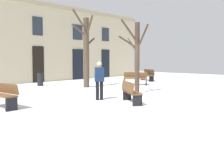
{
  "coord_description": "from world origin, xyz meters",
  "views": [
    {
      "loc": [
        -10.24,
        -7.58,
        1.75
      ],
      "look_at": [
        0.0,
        1.86,
        0.9
      ],
      "focal_mm": 40.82,
      "sensor_mm": 36.0,
      "label": 1
    }
  ],
  "objects_px": {
    "tree_center": "(137,55)",
    "bench_near_center_tree": "(135,79)",
    "tree_foreground": "(86,50)",
    "litter_bin": "(40,79)",
    "bench_near_lamp": "(148,75)",
    "bench_facing_shops": "(131,92)",
    "bench_back_to_back_left": "(2,95)",
    "person_strolling": "(99,79)",
    "streetlamp": "(87,49)"
  },
  "relations": [
    {
      "from": "bench_near_center_tree",
      "to": "person_strolling",
      "type": "xyz_separation_m",
      "value": [
        -6.03,
        -2.69,
        0.47
      ]
    },
    {
      "from": "tree_center",
      "to": "litter_bin",
      "type": "relative_size",
      "value": 4.23
    },
    {
      "from": "tree_center",
      "to": "bench_near_lamp",
      "type": "distance_m",
      "value": 7.73
    },
    {
      "from": "bench_near_center_tree",
      "to": "bench_facing_shops",
      "type": "height_order",
      "value": "same"
    },
    {
      "from": "tree_foreground",
      "to": "litter_bin",
      "type": "relative_size",
      "value": 5.1
    },
    {
      "from": "tree_foreground",
      "to": "bench_near_center_tree",
      "type": "bearing_deg",
      "value": -23.4
    },
    {
      "from": "streetlamp",
      "to": "bench_facing_shops",
      "type": "relative_size",
      "value": 2.78
    },
    {
      "from": "person_strolling",
      "to": "bench_facing_shops",
      "type": "bearing_deg",
      "value": 134.76
    },
    {
      "from": "bench_back_to_back_left",
      "to": "tree_foreground",
      "type": "bearing_deg",
      "value": 108.95
    },
    {
      "from": "tree_center",
      "to": "litter_bin",
      "type": "xyz_separation_m",
      "value": [
        -1.36,
        6.8,
        -1.51
      ]
    },
    {
      "from": "streetlamp",
      "to": "person_strolling",
      "type": "height_order",
      "value": "streetlamp"
    },
    {
      "from": "tree_center",
      "to": "person_strolling",
      "type": "xyz_separation_m",
      "value": [
        -2.76,
        -0.13,
        -1.05
      ]
    },
    {
      "from": "streetlamp",
      "to": "bench_near_lamp",
      "type": "xyz_separation_m",
      "value": [
        3.07,
        -3.77,
        -2.08
      ]
    },
    {
      "from": "tree_foreground",
      "to": "streetlamp",
      "type": "xyz_separation_m",
      "value": [
        3.38,
        3.66,
        0.26
      ]
    },
    {
      "from": "tree_center",
      "to": "person_strolling",
      "type": "relative_size",
      "value": 2.28
    },
    {
      "from": "bench_near_lamp",
      "to": "bench_back_to_back_left",
      "type": "height_order",
      "value": "bench_near_lamp"
    },
    {
      "from": "litter_bin",
      "to": "bench_back_to_back_left",
      "type": "xyz_separation_m",
      "value": [
        -5.03,
        -5.68,
        0.01
      ]
    },
    {
      "from": "bench_facing_shops",
      "to": "tree_foreground",
      "type": "bearing_deg",
      "value": 10.39
    },
    {
      "from": "bench_near_lamp",
      "to": "person_strolling",
      "type": "distance_m",
      "value": 10.12
    },
    {
      "from": "bench_back_to_back_left",
      "to": "person_strolling",
      "type": "xyz_separation_m",
      "value": [
        3.63,
        -1.26,
        0.45
      ]
    },
    {
      "from": "bench_facing_shops",
      "to": "person_strolling",
      "type": "relative_size",
      "value": 0.92
    },
    {
      "from": "bench_back_to_back_left",
      "to": "bench_facing_shops",
      "type": "height_order",
      "value": "bench_back_to_back_left"
    },
    {
      "from": "bench_back_to_back_left",
      "to": "bench_facing_shops",
      "type": "relative_size",
      "value": 1.06
    },
    {
      "from": "bench_back_to_back_left",
      "to": "person_strolling",
      "type": "relative_size",
      "value": 0.97
    },
    {
      "from": "tree_center",
      "to": "litter_bin",
      "type": "height_order",
      "value": "tree_center"
    },
    {
      "from": "streetlamp",
      "to": "bench_near_center_tree",
      "type": "bearing_deg",
      "value": -92.36
    },
    {
      "from": "litter_bin",
      "to": "tree_foreground",
      "type": "bearing_deg",
      "value": -63.08
    },
    {
      "from": "bench_facing_shops",
      "to": "tree_center",
      "type": "bearing_deg",
      "value": -22.2
    },
    {
      "from": "bench_near_lamp",
      "to": "bench_facing_shops",
      "type": "bearing_deg",
      "value": -28.98
    },
    {
      "from": "tree_foreground",
      "to": "person_strolling",
      "type": "bearing_deg",
      "value": -125.07
    },
    {
      "from": "tree_center",
      "to": "person_strolling",
      "type": "bearing_deg",
      "value": -177.37
    },
    {
      "from": "tree_foreground",
      "to": "bench_facing_shops",
      "type": "height_order",
      "value": "tree_foreground"
    },
    {
      "from": "tree_center",
      "to": "bench_near_center_tree",
      "type": "relative_size",
      "value": 2.38
    },
    {
      "from": "tree_center",
      "to": "bench_back_to_back_left",
      "type": "distance_m",
      "value": 6.66
    },
    {
      "from": "bench_back_to_back_left",
      "to": "bench_near_center_tree",
      "type": "xyz_separation_m",
      "value": [
        9.65,
        1.44,
        -0.02
      ]
    },
    {
      "from": "litter_bin",
      "to": "bench_back_to_back_left",
      "type": "relative_size",
      "value": 0.55
    },
    {
      "from": "streetlamp",
      "to": "person_strolling",
      "type": "relative_size",
      "value": 2.56
    },
    {
      "from": "streetlamp",
      "to": "person_strolling",
      "type": "distance_m",
      "value": 10.06
    },
    {
      "from": "tree_foreground",
      "to": "bench_back_to_back_left",
      "type": "distance_m",
      "value": 7.3
    },
    {
      "from": "streetlamp",
      "to": "bench_near_center_tree",
      "type": "relative_size",
      "value": 2.67
    },
    {
      "from": "tree_center",
      "to": "streetlamp",
      "type": "xyz_separation_m",
      "value": [
        3.47,
        7.6,
        0.59
      ]
    },
    {
      "from": "tree_foreground",
      "to": "tree_center",
      "type": "distance_m",
      "value": 3.96
    },
    {
      "from": "litter_bin",
      "to": "bench_facing_shops",
      "type": "xyz_separation_m",
      "value": [
        -1.08,
        -8.37,
        -0.01
      ]
    },
    {
      "from": "streetlamp",
      "to": "bench_facing_shops",
      "type": "height_order",
      "value": "streetlamp"
    },
    {
      "from": "tree_foreground",
      "to": "tree_center",
      "type": "bearing_deg",
      "value": -91.31
    },
    {
      "from": "tree_center",
      "to": "streetlamp",
      "type": "distance_m",
      "value": 8.37
    },
    {
      "from": "bench_facing_shops",
      "to": "person_strolling",
      "type": "height_order",
      "value": "person_strolling"
    },
    {
      "from": "bench_near_center_tree",
      "to": "bench_facing_shops",
      "type": "bearing_deg",
      "value": -88.76
    },
    {
      "from": "litter_bin",
      "to": "person_strolling",
      "type": "height_order",
      "value": "person_strolling"
    },
    {
      "from": "person_strolling",
      "to": "streetlamp",
      "type": "bearing_deg",
      "value": -96.68
    }
  ]
}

